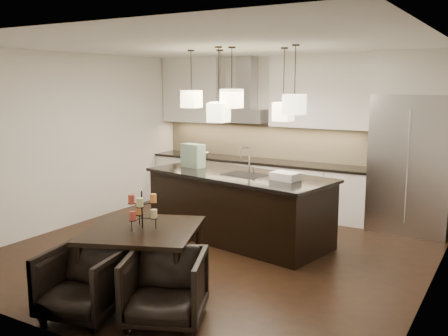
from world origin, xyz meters
The scene contains 37 objects.
floor centered at (0.00, 0.00, -0.01)m, with size 5.50×5.50×0.02m, color black.
ceiling centered at (0.00, 0.00, 2.81)m, with size 5.50×5.50×0.02m, color white.
wall_back centered at (0.00, 2.76, 1.40)m, with size 5.50×0.02×2.80m, color silver.
wall_front centered at (0.00, -2.76, 1.40)m, with size 5.50×0.02×2.80m, color silver.
wall_left centered at (-2.76, 0.00, 1.40)m, with size 0.02×5.50×2.80m, color silver.
wall_right centered at (2.76, 0.00, 1.40)m, with size 0.02×5.50×2.80m, color silver.
refrigerator centered at (2.10, 2.38, 1.07)m, with size 1.20×0.72×2.15m, color #B7B7BA.
fridge_panel centered at (2.10, 2.38, 2.47)m, with size 1.26×0.72×0.65m, color silver.
lower_cabinets centered at (-0.62, 2.43, 0.44)m, with size 4.21×0.62×0.88m, color silver.
countertop centered at (-0.62, 2.43, 0.90)m, with size 4.21×0.66×0.04m, color black.
backsplash centered at (-0.62, 2.73, 1.24)m, with size 4.21×0.02×0.63m, color #BFB287.
upper_cab_left centered at (-2.10, 2.57, 2.17)m, with size 1.25×0.35×1.25m, color silver.
upper_cab_right centered at (0.55, 2.57, 2.17)m, with size 1.86×0.35×1.25m, color silver.
hood_canopy centered at (-0.93, 2.48, 1.72)m, with size 0.90×0.52×0.24m, color #B7B7BA.
hood_chimney centered at (-0.93, 2.59, 2.32)m, with size 0.30×0.28×0.96m, color #B7B7BA.
fruit_bowl centered at (-1.79, 2.38, 0.95)m, with size 0.26×0.26×0.06m, color silver.
island_body centered at (-0.01, 0.65, 0.48)m, with size 2.71×1.09×0.96m, color black.
island_top centered at (-0.01, 0.65, 0.98)m, with size 2.80×1.17×0.04m, color black.
faucet centered at (0.11, 0.74, 1.21)m, with size 0.11×0.26×0.41m, color silver, non-canonical shape.
tote_bag centered at (-0.92, 0.78, 1.18)m, with size 0.37×0.20×0.37m, color #144629.
food_container centered at (0.78, 0.54, 1.05)m, with size 0.37×0.26×0.11m, color silver.
dining_table centered at (-0.03, -1.53, 0.36)m, with size 1.20×1.20×0.72m, color black, non-canonical shape.
candelabra centered at (-0.03, -1.53, 0.93)m, with size 0.35×0.35×0.42m, color black, non-canonical shape.
candle_a centered at (0.09, -1.48, 0.89)m, with size 0.07×0.07×0.10m, color #D1CD8A.
candle_b centered at (-0.14, -1.44, 0.89)m, with size 0.07×0.07×0.10m, color orange.
candle_c centered at (-0.05, -1.66, 0.89)m, with size 0.07×0.07×0.10m, color #B03F31.
candle_d centered at (0.03, -1.41, 1.05)m, with size 0.07×0.07×0.10m, color orange.
candle_e centered at (-0.16, -1.56, 1.05)m, with size 0.07×0.07×0.10m, color #B03F31.
candle_f centered at (0.03, -1.64, 1.05)m, with size 0.07×0.07×0.10m, color #D1CD8A.
armchair_left centered at (-0.13, -2.35, 0.35)m, with size 0.74×0.76×0.69m, color black.
armchair_right centered at (0.65, -2.03, 0.35)m, with size 0.75×0.77×0.70m, color black.
pendant_a centered at (-0.79, 0.57, 2.08)m, with size 0.24×0.24×0.26m, color #FEF3B9.
pendant_b centered at (-0.40, 0.75, 1.91)m, with size 0.24×0.24×0.26m, color #FEF3B9.
pendant_c centered at (0.06, 0.30, 2.11)m, with size 0.24×0.24×0.26m, color #FEF3B9.
pendant_d centered at (0.61, 0.80, 1.92)m, with size 0.24×0.24×0.26m, color #FEF3B9.
pendant_e centered at (0.96, 0.36, 2.05)m, with size 0.24×0.24×0.26m, color #FEF3B9.
pendant_f centered at (-0.07, 0.18, 1.92)m, with size 0.24×0.24×0.26m, color #FEF3B9.
Camera 1 is at (3.49, -5.68, 2.32)m, focal length 40.00 mm.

